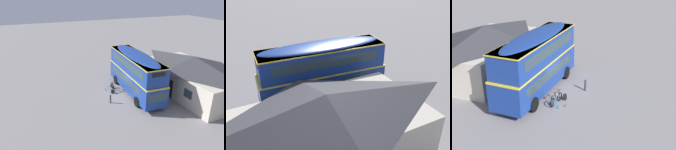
{
  "view_description": "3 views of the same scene",
  "coord_description": "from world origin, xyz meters",
  "views": [
    {
      "loc": [
        19.72,
        -10.34,
        11.5
      ],
      "look_at": [
        -1.65,
        -1.6,
        2.03
      ],
      "focal_mm": 34.17,
      "sensor_mm": 36.0,
      "label": 1
    },
    {
      "loc": [
        6.5,
        17.63,
        11.51
      ],
      "look_at": [
        -1.96,
        0.0,
        1.44
      ],
      "focal_mm": 41.41,
      "sensor_mm": 36.0,
      "label": 2
    },
    {
      "loc": [
        -19.32,
        -8.38,
        10.63
      ],
      "look_at": [
        -0.45,
        -1.57,
        1.8
      ],
      "focal_mm": 46.01,
      "sensor_mm": 36.0,
      "label": 3
    }
  ],
  "objects": [
    {
      "name": "double_decker_bus",
      "position": [
        -0.23,
        0.73,
        2.64
      ],
      "size": [
        10.07,
        2.96,
        4.79
      ],
      "color": "black",
      "rests_on": "ground"
    },
    {
      "name": "pub_building",
      "position": [
        2.05,
        6.9,
        2.24
      ],
      "size": [
        12.1,
        6.95,
        4.39
      ],
      "color": "beige",
      "rests_on": "ground"
    },
    {
      "name": "backpack_on_ground",
      "position": [
        -1.01,
        -1.83,
        0.26
      ],
      "size": [
        0.32,
        0.29,
        0.51
      ],
      "color": "black",
      "rests_on": "ground"
    },
    {
      "name": "touring_bicycle",
      "position": [
        -1.88,
        -1.44,
        0.37
      ],
      "size": [
        1.74,
        0.49,
        1.0
      ],
      "color": "black",
      "rests_on": "ground"
    },
    {
      "name": "water_bottle_blue_sports",
      "position": [
        -2.46,
        -1.86,
        0.11
      ],
      "size": [
        0.07,
        0.07,
        0.24
      ],
      "color": "#338CBF",
      "rests_on": "ground"
    },
    {
      "name": "water_bottle_red_squeeze",
      "position": [
        -2.04,
        -2.28,
        0.11
      ],
      "size": [
        0.07,
        0.07,
        0.24
      ],
      "color": "#D84C33",
      "rests_on": "ground"
    },
    {
      "name": "kerb_bollard",
      "position": [
        1.03,
        -2.87,
        0.5
      ],
      "size": [
        0.16,
        0.16,
        0.97
      ],
      "color": "#333338",
      "rests_on": "ground"
    },
    {
      "name": "ground_plane",
      "position": [
        0.0,
        0.0,
        0.0
      ],
      "size": [
        120.0,
        120.0,
        0.0
      ],
      "primitive_type": "plane",
      "color": "gray"
    }
  ]
}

